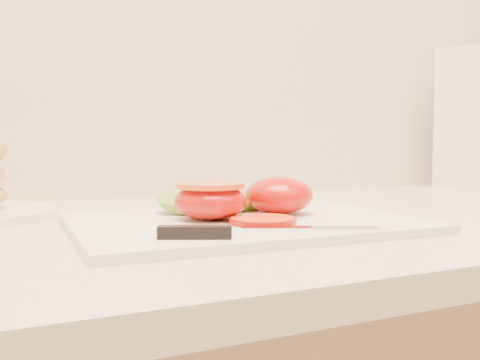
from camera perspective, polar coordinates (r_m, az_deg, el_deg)
name	(u,v)px	position (r m, az deg, el deg)	size (l,w,h in m)	color
cutting_board	(244,223)	(0.63, 0.39, -4.59)	(0.39, 0.28, 0.01)	silver
tomato_half_dome	(279,195)	(0.67, 4.16, -1.64)	(0.09, 0.09, 0.05)	#B71A07
tomato_half_cut	(210,200)	(0.62, -3.18, -2.10)	(0.09, 0.09, 0.04)	#B71A07
tomato_slice_0	(263,220)	(0.59, 2.43, -4.33)	(0.07, 0.07, 0.01)	#F65620
lettuce_leaf_0	(207,202)	(0.70, -3.55, -2.31)	(0.14, 0.09, 0.03)	#7CBA31
lettuce_leaf_1	(240,201)	(0.72, -0.04, -2.26)	(0.10, 0.07, 0.02)	#7CBA31
knife	(243,231)	(0.52, 0.32, -5.43)	(0.23, 0.08, 0.01)	silver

